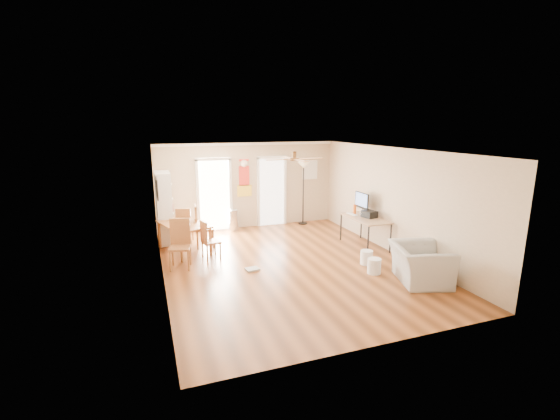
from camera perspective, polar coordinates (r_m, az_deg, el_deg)
name	(u,v)px	position (r m, az deg, el deg)	size (l,w,h in m)	color
floor	(289,264)	(8.82, 1.33, -8.13)	(7.00, 7.00, 0.00)	brown
ceiling	(289,150)	(8.26, 1.42, 8.98)	(5.50, 7.00, 0.00)	silver
wall_back	(248,185)	(11.72, -4.79, 3.68)	(5.50, 0.04, 2.60)	beige
wall_front	(380,262)	(5.45, 14.79, -7.49)	(5.50, 0.04, 2.60)	beige
wall_left	(160,219)	(7.91, -17.57, -1.34)	(0.04, 7.00, 2.60)	beige
wall_right	(393,201)	(9.76, 16.63, 1.33)	(0.04, 7.00, 2.60)	beige
crown_molding	(289,152)	(8.26, 1.42, 8.70)	(5.50, 7.00, 0.08)	white
kitchen_doorway	(214,196)	(11.53, -9.80, 2.12)	(0.90, 0.10, 2.10)	white
bathroom_doorway	(272,192)	(11.96, -1.27, 2.69)	(0.80, 0.10, 2.10)	white
wall_decal	(244,178)	(11.63, -5.38, 4.85)	(0.46, 0.03, 1.10)	red
ac_grille	(310,170)	(12.32, 4.51, 6.01)	(0.50, 0.04, 0.60)	white
framed_poster	(157,188)	(9.20, -17.97, 3.11)	(0.04, 0.66, 0.48)	black
ceiling_fan	(295,159)	(7.99, 2.19, 7.62)	(1.24, 1.24, 0.20)	#593819
bookshelf	(164,208)	(10.61, -16.95, 0.31)	(0.38, 0.86, 1.91)	silver
dining_table	(184,238)	(9.85, -14.16, -4.02)	(0.87, 1.46, 0.73)	#935D2F
dining_chair_right_a	(205,226)	(10.06, -11.23, -2.40)	(0.46, 0.46, 1.11)	#AB7437
dining_chair_right_b	(211,240)	(9.19, -10.31, -4.39)	(0.38, 0.38, 0.93)	#9C6332
dining_chair_near	(180,245)	(8.70, -14.81, -5.09)	(0.45, 0.45, 1.08)	#9D6032
dining_chair_far	(185,225)	(10.60, -14.05, -2.18)	(0.40, 0.40, 0.96)	olive
trash_can	(233,220)	(11.53, -7.02, -1.52)	(0.29, 0.29, 0.63)	silver
torchiere_lamp	(303,193)	(12.09, 3.50, 2.51)	(0.37, 0.37, 1.99)	black
computer_desk	(364,232)	(10.20, 12.54, -3.23)	(0.72, 1.44, 0.77)	#A67C5A
imac	(362,203)	(10.44, 12.14, 0.99)	(0.09, 0.62, 0.58)	black
keyboard	(352,214)	(10.38, 10.75, -0.61)	(0.13, 0.39, 0.01)	silver
printer	(369,214)	(10.13, 13.24, -0.60)	(0.29, 0.34, 0.18)	black
orange_bottle	(355,209)	(10.44, 11.12, 0.12)	(0.08, 0.08, 0.25)	#CF5112
wastebasket_a	(367,257)	(9.00, 12.83, -6.93)	(0.28, 0.28, 0.32)	white
wastebasket_b	(374,266)	(8.50, 13.93, -8.15)	(0.29, 0.29, 0.33)	white
floor_cloth	(252,269)	(8.50, -4.18, -8.84)	(0.29, 0.23, 0.04)	#9E9E99
armchair	(420,264)	(8.27, 20.23, -7.59)	(1.17, 1.02, 0.76)	#A1A09B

